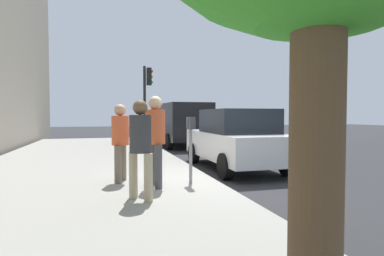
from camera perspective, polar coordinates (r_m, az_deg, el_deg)
ground_plane at (r=7.59m, az=3.46°, el=-9.85°), size 80.00×80.00×0.00m
sidewalk_slab at (r=7.21m, az=-20.10°, el=-10.02°), size 28.00×6.00×0.15m
parking_meter at (r=6.82m, az=-0.23°, el=-1.32°), size 0.36×0.12×1.41m
pedestrian_at_meter at (r=6.46m, az=-6.57°, el=-0.88°), size 0.55×0.40×1.83m
pedestrian_bystander at (r=5.50m, az=-9.19°, el=-2.44°), size 0.45×0.37×1.71m
parking_officer at (r=7.09m, az=-12.68°, el=-1.53°), size 0.50×0.37×1.69m
parked_sedan_near at (r=9.54m, az=7.82°, el=-1.94°), size 4.40×1.98×1.77m
parked_van_far at (r=16.62m, az=-2.32°, el=1.12°), size 5.27×2.28×2.18m
traffic_signal at (r=14.28m, az=-8.05°, el=6.20°), size 0.24×0.44×3.60m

